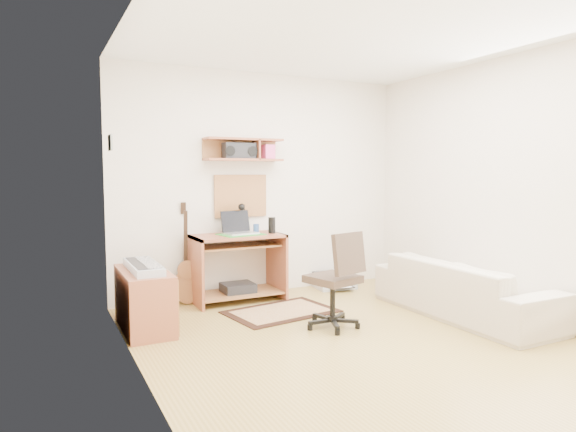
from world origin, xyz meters
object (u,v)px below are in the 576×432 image
task_chair (333,279)px  sofa (464,279)px  cabinet (144,300)px  printer (334,281)px  desk (238,268)px

task_chair → sofa: task_chair is taller
cabinet → task_chair: bearing=-24.9°
cabinet → sofa: size_ratio=0.47×
sofa → printer: bearing=17.6°
desk → sofa: 2.40m
cabinet → sofa: 3.13m
desk → printer: (1.31, 0.05, -0.29)m
desk → task_chair: bearing=-71.5°
desk → cabinet: size_ratio=1.11×
printer → cabinet: bearing=-159.0°
task_chair → cabinet: (-1.58, 0.73, -0.18)m
task_chair → sofa: 1.41m
desk → printer: size_ratio=2.11×
task_chair → sofa: (1.38, -0.26, -0.08)m
cabinet → printer: 2.53m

